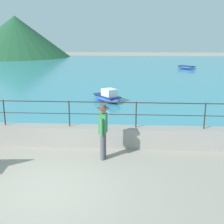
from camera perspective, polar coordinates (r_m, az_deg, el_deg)
The scene contains 8 objects.
ground_plane at distance 7.86m, azimuth -12.75°, elevation -14.57°, with size 120.00×120.00×0.00m, color gray.
promenade_wall at distance 10.56m, azimuth -8.06°, elevation -4.50°, with size 20.00×0.56×0.70m, color gray.
railing at distance 10.28m, azimuth -8.25°, elevation 0.70°, with size 18.44×0.04×0.90m.
lake_water at distance 32.68m, azimuth -0.07°, elevation 8.07°, with size 64.00×44.32×0.06m, color teal.
hill_main at distance 54.13m, azimuth -18.00°, elevation 13.60°, with size 18.18×18.18×6.84m, color #1E4C2D.
person_walking at distance 9.13m, azimuth -1.73°, elevation -3.29°, with size 0.38×0.57×1.75m.
boat_1 at distance 17.01m, azimuth -0.89°, elevation 2.92°, with size 2.13×2.36×0.76m.
boat_2 at distance 34.35m, azimuth 14.15°, elevation 8.34°, with size 2.30×2.22×0.36m.
Camera 1 is at (2.10, -6.56, 3.79)m, focal length 47.56 mm.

